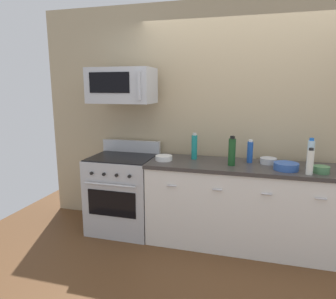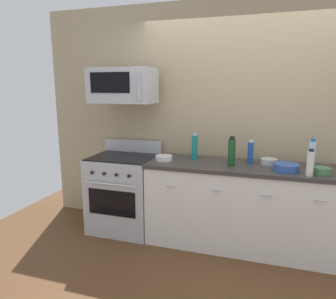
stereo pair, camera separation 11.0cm
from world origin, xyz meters
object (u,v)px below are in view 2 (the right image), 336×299
range_oven (124,192)px  bowl_green_glaze (322,171)px  bottle_sparkling_teal (195,147)px  microwave (123,86)px  bottle_water_clear (312,154)px  bowl_steel_prep (269,161)px  bottle_wine_green (232,152)px  bowl_white_ceramic (164,158)px  bowl_blue_mixing (286,167)px  bottle_vinegar_white (310,163)px  bottle_soda_blue (250,152)px

range_oven → bowl_green_glaze: size_ratio=7.24×
bottle_sparkling_teal → bowl_green_glaze: bottle_sparkling_teal is taller
microwave → bottle_water_clear: size_ratio=2.45×
bottle_sparkling_teal → bowl_steel_prep: (0.81, 0.00, -0.11)m
range_oven → bowl_steel_prep: 1.74m
bottle_wine_green → bowl_steel_prep: (0.38, 0.18, -0.12)m
bottle_wine_green → bowl_white_ceramic: (-0.75, 0.03, -0.12)m
bowl_blue_mixing → range_oven: bearing=176.6°
bowl_blue_mixing → bottle_sparkling_teal: bearing=167.5°
microwave → bottle_vinegar_white: 2.16m
range_oven → bottle_vinegar_white: bearing=-6.4°
bottle_vinegar_white → bottle_sparkling_teal: bearing=164.0°
bowl_steel_prep → microwave: bearing=-177.7°
bowl_steel_prep → bottle_sparkling_teal: bearing=-179.8°
bottle_vinegar_white → bowl_white_ceramic: size_ratio=1.33×
bottle_soda_blue → bottle_water_clear: size_ratio=0.84×
microwave → bowl_green_glaze: (2.14, -0.19, -0.79)m
bottle_sparkling_teal → bowl_green_glaze: (1.29, -0.25, -0.11)m
bottle_vinegar_white → bottle_wine_green: 0.75m
bottle_sparkling_teal → bowl_steel_prep: 0.82m
bowl_steel_prep → bowl_green_glaze: bowl_green_glaze is taller
bottle_sparkling_teal → bottle_water_clear: bottle_sparkling_teal is taller
microwave → bowl_blue_mixing: 1.99m
bottle_soda_blue → bottle_vinegar_white: bearing=-31.8°
bottle_sparkling_teal → bowl_green_glaze: 1.32m
bowl_steel_prep → bowl_blue_mixing: bowl_blue_mixing is taller
bottle_vinegar_white → bowl_white_ceramic: bottle_vinegar_white is taller
range_oven → bottle_soda_blue: 1.58m
microwave → bowl_white_ceramic: bearing=-9.3°
bottle_soda_blue → bottle_water_clear: (0.60, -0.03, 0.02)m
bowl_blue_mixing → bowl_steel_prep: bearing=126.3°
range_oven → bottle_vinegar_white: bottle_vinegar_white is taller
bottle_water_clear → bowl_white_ceramic: bottle_water_clear is taller
bowl_green_glaze → bottle_vinegar_white: bearing=-145.5°
bowl_white_ceramic → bowl_green_glaze: bowl_green_glaze is taller
bowl_blue_mixing → bowl_white_ceramic: bowl_blue_mixing is taller
microwave → bottle_sparkling_teal: microwave is taller
range_oven → microwave: microwave is taller
bottle_wine_green → bowl_white_ceramic: size_ratio=1.64×
microwave → bottle_sparkling_teal: (0.85, 0.06, -0.69)m
microwave → bowl_green_glaze: microwave is taller
bottle_soda_blue → microwave: bearing=-177.3°
bottle_vinegar_white → bottle_water_clear: bottle_water_clear is taller
bottle_sparkling_teal → bottle_wine_green: 0.47m
bottle_vinegar_white → bowl_white_ceramic: (-1.49, 0.19, -0.09)m
bottle_vinegar_white → bowl_blue_mixing: 0.24m
bottle_wine_green → bowl_white_ceramic: bearing=177.9°
bottle_sparkling_teal → bottle_water_clear: size_ratio=1.00×
bottle_vinegar_white → bowl_green_glaze: (0.12, 0.08, -0.09)m
range_oven → bottle_water_clear: 2.15m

